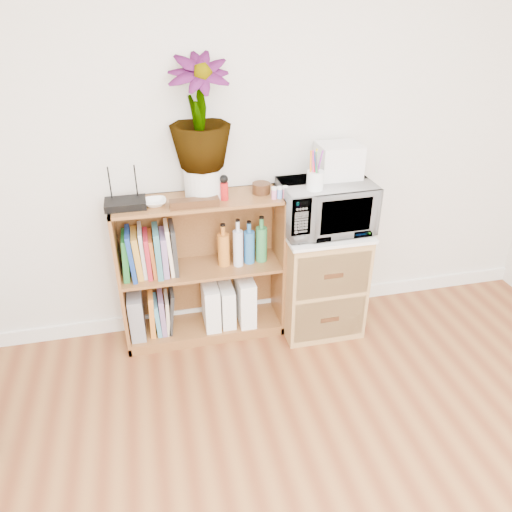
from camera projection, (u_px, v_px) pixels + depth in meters
name	position (u px, v px, depth m)	size (l,w,h in m)	color
skirting_board	(252.00, 307.00, 3.48)	(4.00, 0.02, 0.10)	white
bookshelf	(202.00, 270.00, 3.09)	(1.00, 0.30, 0.95)	brown
wicker_unit	(320.00, 279.00, 3.23)	(0.50, 0.45, 0.70)	#9E7542
microwave	(326.00, 206.00, 2.97)	(0.54, 0.36, 0.30)	white
pen_cup	(315.00, 180.00, 2.79)	(0.10, 0.10, 0.11)	white
small_appliance	(339.00, 161.00, 2.94)	(0.25, 0.21, 0.20)	silver
router	(125.00, 204.00, 2.75)	(0.22, 0.15, 0.04)	black
white_bowl	(155.00, 202.00, 2.78)	(0.13, 0.13, 0.03)	white
plant_pot	(203.00, 183.00, 2.84)	(0.21, 0.21, 0.18)	silver
potted_plant	(199.00, 113.00, 2.65)	(0.33, 0.33, 0.60)	#306B2A
trinket_box	(194.00, 203.00, 2.75)	(0.27, 0.07, 0.04)	#341A0E
kokeshi_doll	(224.00, 191.00, 2.83)	(0.05, 0.05, 0.10)	red
wooden_bowl	(261.00, 188.00, 2.92)	(0.11, 0.11, 0.06)	#33190E
paint_jars	(280.00, 194.00, 2.86)	(0.10, 0.04, 0.05)	pink
file_box	(136.00, 313.00, 3.13)	(0.09, 0.24, 0.29)	gray
magazine_holder_left	(211.00, 304.00, 3.21)	(0.10, 0.24, 0.30)	white
magazine_holder_mid	(227.00, 304.00, 3.24)	(0.09, 0.22, 0.27)	white
magazine_holder_right	(245.00, 298.00, 3.25)	(0.10, 0.26, 0.32)	white
cookbooks	(150.00, 252.00, 2.95)	(0.32, 0.20, 0.31)	#1E742D
liquor_bottles	(257.00, 240.00, 3.07)	(0.47, 0.07, 0.32)	#C67025
lower_books	(161.00, 312.00, 3.17)	(0.17, 0.19, 0.29)	orange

